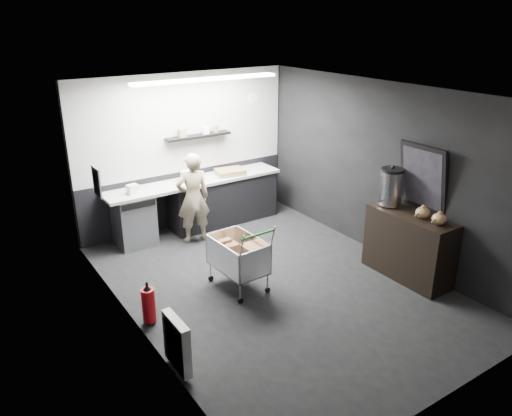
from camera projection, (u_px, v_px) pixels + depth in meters
floor at (276, 285)px, 7.10m from camera, size 5.50×5.50×0.00m
ceiling at (279, 92)px, 6.11m from camera, size 5.50×5.50×0.00m
wall_back at (185, 151)px, 8.74m from camera, size 5.50×0.00×5.50m
wall_front at (457, 283)px, 4.47m from camera, size 5.50×0.00×5.50m
wall_left at (132, 230)px, 5.57m from camera, size 0.00×5.50×5.50m
wall_right at (383, 171)px, 7.64m from camera, size 0.00×5.50×5.50m
kitchen_wall_panel at (184, 123)px, 8.54m from camera, size 3.95×0.02×1.70m
dado_panel at (188, 197)px, 9.03m from camera, size 3.95×0.02×1.00m
floating_shelf at (198, 136)px, 8.64m from camera, size 1.20×0.22×0.04m
wall_clock at (253, 98)px, 9.14m from camera, size 0.20×0.03×0.20m
poster at (97, 182)px, 6.52m from camera, size 0.02×0.30×0.40m
poster_red_band at (96, 177)px, 6.50m from camera, size 0.02×0.22×0.10m
radiator at (177, 343)px, 5.27m from camera, size 0.10×0.50×0.60m
ceiling_strip at (207, 79)px, 7.56m from camera, size 2.40×0.20×0.04m
prep_counter at (203, 203)px, 8.88m from camera, size 3.20×0.61×0.90m
person at (193, 198)px, 8.21m from camera, size 0.61×0.46×1.53m
shopping_cart at (238, 257)px, 6.88m from camera, size 0.58×0.92×0.99m
sideboard at (408, 237)px, 7.14m from camera, size 0.56×1.30×1.95m
fire_extinguisher at (149, 304)px, 6.14m from camera, size 0.17×0.17×0.55m
cardboard_box at (230, 172)px, 8.94m from camera, size 0.54×0.45×0.10m
pink_tub at (187, 176)px, 8.53m from camera, size 0.20×0.20×0.20m
white_container at (133, 189)px, 7.99m from camera, size 0.19×0.16×0.15m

